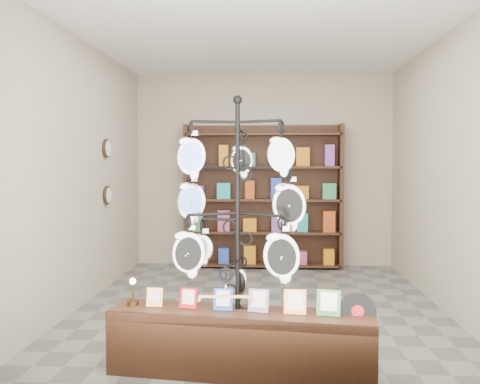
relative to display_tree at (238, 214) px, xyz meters
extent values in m
plane|color=slate|center=(0.12, 1.90, -1.22)|extent=(5.00, 5.00, 0.00)
plane|color=#ACA28B|center=(0.12, 4.40, 0.28)|extent=(4.00, 0.00, 4.00)
plane|color=#ACA28B|center=(0.12, -0.60, 0.28)|extent=(4.00, 0.00, 4.00)
plane|color=#ACA28B|center=(-1.88, 1.90, 0.28)|extent=(0.00, 5.00, 5.00)
plane|color=#ACA28B|center=(2.12, 1.90, 0.28)|extent=(0.00, 5.00, 5.00)
plane|color=white|center=(0.12, 1.90, 1.78)|extent=(5.00, 5.00, 0.00)
cylinder|color=black|center=(0.00, 0.00, -1.21)|extent=(0.45, 0.45, 0.03)
cylinder|color=black|center=(0.00, 0.00, -0.19)|extent=(0.04, 0.04, 2.06)
sphere|color=black|center=(0.00, 0.00, 0.86)|extent=(0.07, 0.07, 0.07)
ellipsoid|color=silver|center=(0.01, 0.22, -0.57)|extent=(0.11, 0.04, 0.22)
cube|color=tan|center=(-0.06, -0.29, -0.56)|extent=(0.39, 0.03, 0.04)
cube|color=black|center=(0.03, -0.06, -0.98)|extent=(2.03, 0.67, 0.49)
cube|color=#C0792D|center=(-0.65, 0.03, -0.66)|extent=(0.13, 0.06, 0.15)
cube|color=#B90E16|center=(-0.38, 0.00, -0.65)|extent=(0.14, 0.07, 0.15)
cube|color=#263FA5|center=(-0.11, -0.04, -0.65)|extent=(0.15, 0.07, 0.16)
cube|color=#E54C33|center=(0.16, -0.07, -0.64)|extent=(0.16, 0.07, 0.17)
cube|color=#C0792D|center=(0.43, -0.11, -0.64)|extent=(0.17, 0.08, 0.18)
cube|color=#337233|center=(0.68, -0.14, -0.64)|extent=(0.18, 0.08, 0.19)
cylinder|color=black|center=(0.89, -0.12, -0.70)|extent=(0.28, 0.10, 0.27)
cylinder|color=#B90E16|center=(0.89, -0.13, -0.70)|extent=(0.09, 0.04, 0.09)
cylinder|color=#442B13|center=(-0.83, 0.06, -0.71)|extent=(0.09, 0.09, 0.04)
cylinder|color=#442B13|center=(-0.83, 0.06, -0.63)|extent=(0.02, 0.02, 0.13)
sphere|color=#FFBF59|center=(-0.83, 0.06, -0.54)|extent=(0.05, 0.05, 0.05)
cube|color=black|center=(0.12, 4.34, -0.12)|extent=(2.40, 0.04, 2.20)
cube|color=black|center=(-1.06, 4.18, -0.12)|extent=(0.06, 0.36, 2.20)
cube|color=black|center=(1.30, 4.18, -0.12)|extent=(0.06, 0.36, 2.20)
cube|color=black|center=(0.12, 4.18, -1.17)|extent=(2.36, 0.36, 0.04)
cube|color=black|center=(0.12, 4.18, -0.67)|extent=(2.36, 0.36, 0.03)
cube|color=black|center=(0.12, 4.18, -0.17)|extent=(2.36, 0.36, 0.04)
cube|color=black|center=(0.12, 4.18, 0.33)|extent=(2.36, 0.36, 0.04)
cube|color=black|center=(0.12, 4.18, 0.83)|extent=(2.36, 0.36, 0.04)
cylinder|color=black|center=(-1.85, 2.70, 0.58)|extent=(0.03, 0.24, 0.24)
cylinder|color=black|center=(-1.85, 2.70, -0.02)|extent=(0.03, 0.24, 0.24)
camera|label=1|loc=(0.26, -4.02, 0.38)|focal=40.00mm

